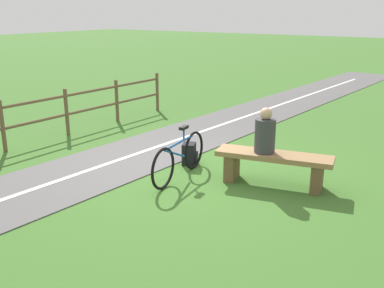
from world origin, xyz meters
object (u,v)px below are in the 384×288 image
Objects in this scene: bicycle at (179,158)px; backpack at (189,154)px; bench at (274,163)px; person_seated at (265,134)px.

bicycle reaches higher than backpack.
backpack is (0.25, -0.66, -0.16)m from bicycle.
bench is 2.60× the size of person_seated.
backpack is at bearing -165.68° from bicycle.
bench is at bearing 180.00° from person_seated.
person_seated is 1.61m from backpack.
person_seated is at bearing 0.00° from bench.
bench is 1.09× the size of bicycle.
bench is at bearing 177.26° from backpack.
bicycle is at bearing 10.28° from bench.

